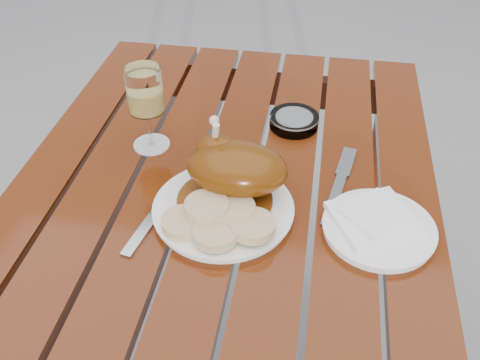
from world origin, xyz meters
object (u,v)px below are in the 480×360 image
object	(u,v)px
ashtray	(294,121)
table	(223,320)
wine_glass	(147,109)
side_plate	(379,229)
dinner_plate	(223,210)

from	to	relation	value
ashtray	table	bearing A→B (deg)	-113.89
table	wine_glass	xyz separation A→B (m)	(-0.17, 0.14, 0.46)
side_plate	dinner_plate	bearing A→B (deg)	179.31
wine_glass	side_plate	world-z (taller)	wine_glass
wine_glass	side_plate	distance (m)	0.50
table	dinner_plate	world-z (taller)	dinner_plate
side_plate	ashtray	size ratio (longest dim) A/B	1.81
table	ashtray	xyz separation A→B (m)	(0.11, 0.26, 0.39)
dinner_plate	ashtray	distance (m)	0.31
table	ashtray	world-z (taller)	ashtray
dinner_plate	wine_glass	size ratio (longest dim) A/B	1.42
table	wine_glass	distance (m)	0.51
side_plate	table	bearing A→B (deg)	172.09
dinner_plate	side_plate	world-z (taller)	same
table	dinner_plate	size ratio (longest dim) A/B	4.78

